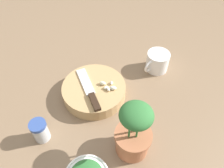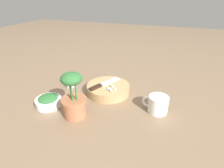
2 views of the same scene
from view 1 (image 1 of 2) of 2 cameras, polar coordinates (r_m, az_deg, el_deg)
name	(u,v)px [view 1 (image 1 of 2)]	position (r m, az deg, el deg)	size (l,w,h in m)	color
ground_plane	(112,101)	(0.82, -0.09, -4.49)	(5.00, 5.00, 0.00)	#7F664C
cutting_board	(94,91)	(0.82, -4.68, -1.72)	(0.24, 0.24, 0.05)	tan
chef_knife	(90,91)	(0.78, -5.84, -1.81)	(0.11, 0.20, 0.01)	black
garlic_cloves	(108,86)	(0.79, -0.99, -0.57)	(0.05, 0.07, 0.02)	silver
spice_jar	(40,131)	(0.74, -18.27, -11.51)	(0.05, 0.05, 0.08)	silver
coffee_mug	(157,62)	(0.92, 11.71, 5.77)	(0.12, 0.09, 0.08)	white
potted_herb	(134,134)	(0.64, 5.65, -12.93)	(0.11, 0.11, 0.21)	#B26B47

